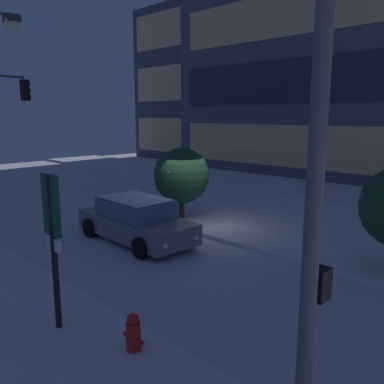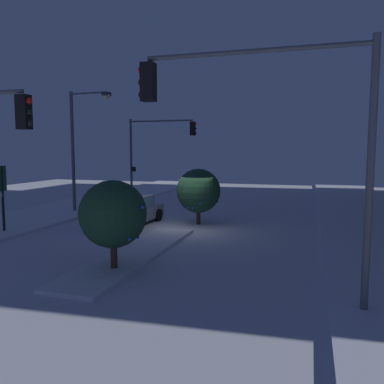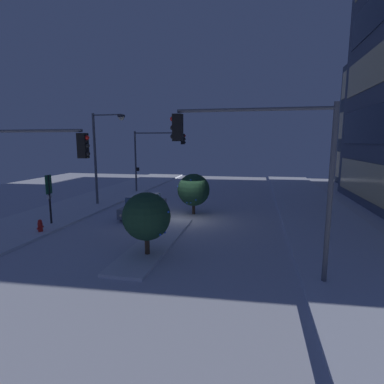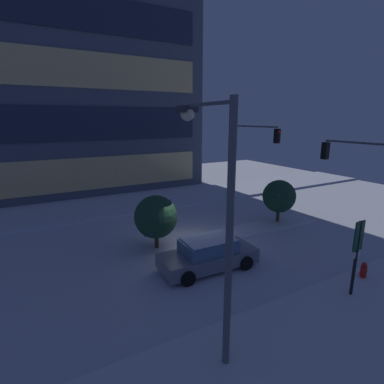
{
  "view_description": "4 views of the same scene",
  "coord_description": "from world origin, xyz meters",
  "px_view_note": "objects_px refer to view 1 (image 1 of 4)",
  "views": [
    {
      "loc": [
        10.44,
        -11.0,
        4.22
      ],
      "look_at": [
        -0.57,
        0.22,
        1.21
      ],
      "focal_mm": 37.65,
      "sensor_mm": 36.0,
      "label": 1
    },
    {
      "loc": [
        18.29,
        5.99,
        3.91
      ],
      "look_at": [
        1.52,
        0.92,
        2.01
      ],
      "focal_mm": 36.92,
      "sensor_mm": 36.0,
      "label": 2
    },
    {
      "loc": [
        19.7,
        4.75,
        5.14
      ],
      "look_at": [
        -2.29,
        0.08,
        1.44
      ],
      "focal_mm": 28.52,
      "sensor_mm": 36.0,
      "label": 3
    },
    {
      "loc": [
        -7.03,
        -13.66,
        6.84
      ],
      "look_at": [
        1.5,
        1.54,
        2.54
      ],
      "focal_mm": 27.82,
      "sensor_mm": 36.0,
      "label": 4
    }
  ],
  "objects_px": {
    "fire_hydrant": "(133,336)",
    "parking_info_sign": "(53,234)",
    "car_near": "(136,221)",
    "decorated_tree_left_of_median": "(182,176)"
  },
  "relations": [
    {
      "from": "car_near",
      "to": "parking_info_sign",
      "type": "distance_m",
      "value": 6.11
    },
    {
      "from": "parking_info_sign",
      "to": "decorated_tree_left_of_median",
      "type": "relative_size",
      "value": 1.08
    },
    {
      "from": "decorated_tree_left_of_median",
      "to": "fire_hydrant",
      "type": "bearing_deg",
      "value": -48.98
    },
    {
      "from": "car_near",
      "to": "fire_hydrant",
      "type": "bearing_deg",
      "value": -35.9
    },
    {
      "from": "fire_hydrant",
      "to": "decorated_tree_left_of_median",
      "type": "distance_m",
      "value": 10.04
    },
    {
      "from": "car_near",
      "to": "parking_info_sign",
      "type": "xyz_separation_m",
      "value": [
        3.65,
        -4.72,
        1.31
      ]
    },
    {
      "from": "parking_info_sign",
      "to": "car_near",
      "type": "bearing_deg",
      "value": 35.64
    },
    {
      "from": "fire_hydrant",
      "to": "car_near",
      "type": "bearing_deg",
      "value": 141.89
    },
    {
      "from": "car_near",
      "to": "decorated_tree_left_of_median",
      "type": "bearing_deg",
      "value": 112.12
    },
    {
      "from": "fire_hydrant",
      "to": "parking_info_sign",
      "type": "distance_m",
      "value": 2.4
    }
  ]
}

